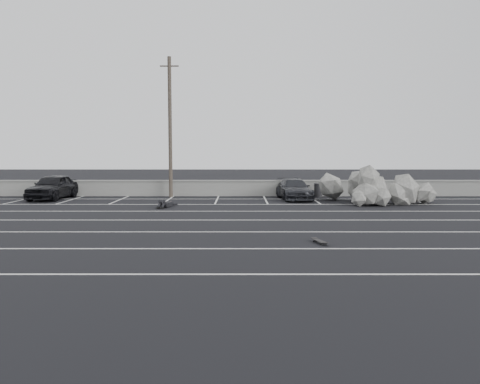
{
  "coord_description": "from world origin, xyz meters",
  "views": [
    {
      "loc": [
        2.43,
        -17.15,
        2.99
      ],
      "look_at": [
        2.43,
        5.61,
        1.0
      ],
      "focal_mm": 35.0,
      "sensor_mm": 36.0,
      "label": 1
    }
  ],
  "objects_px": {
    "trash_bin": "(318,190)",
    "skateboard": "(320,241)",
    "riprap_pile": "(380,193)",
    "utility_pole": "(170,127)",
    "person": "(168,202)",
    "car_right": "(294,189)",
    "car_left": "(53,187)"
  },
  "relations": [
    {
      "from": "person",
      "to": "skateboard",
      "type": "relative_size",
      "value": 3.08
    },
    {
      "from": "utility_pole",
      "to": "person",
      "type": "distance_m",
      "value": 6.79
    },
    {
      "from": "car_right",
      "to": "skateboard",
      "type": "height_order",
      "value": "car_right"
    },
    {
      "from": "person",
      "to": "skateboard",
      "type": "xyz_separation_m",
      "value": [
        6.52,
        -10.17,
        -0.16
      ]
    },
    {
      "from": "utility_pole",
      "to": "car_left",
      "type": "bearing_deg",
      "value": -170.55
    },
    {
      "from": "car_left",
      "to": "trash_bin",
      "type": "height_order",
      "value": "car_left"
    },
    {
      "from": "car_right",
      "to": "person",
      "type": "bearing_deg",
      "value": -157.69
    },
    {
      "from": "car_right",
      "to": "utility_pole",
      "type": "xyz_separation_m",
      "value": [
        -7.88,
        1.35,
        3.92
      ]
    },
    {
      "from": "riprap_pile",
      "to": "utility_pole",
      "type": "bearing_deg",
      "value": 163.91
    },
    {
      "from": "car_right",
      "to": "skateboard",
      "type": "xyz_separation_m",
      "value": [
        -0.78,
        -14.02,
        -0.56
      ]
    },
    {
      "from": "person",
      "to": "utility_pole",
      "type": "bearing_deg",
      "value": 107.82
    },
    {
      "from": "riprap_pile",
      "to": "skateboard",
      "type": "relative_size",
      "value": 8.23
    },
    {
      "from": "car_right",
      "to": "skateboard",
      "type": "distance_m",
      "value": 14.05
    },
    {
      "from": "trash_bin",
      "to": "skateboard",
      "type": "height_order",
      "value": "trash_bin"
    },
    {
      "from": "person",
      "to": "skateboard",
      "type": "height_order",
      "value": "person"
    },
    {
      "from": "trash_bin",
      "to": "skateboard",
      "type": "bearing_deg",
      "value": -99.27
    },
    {
      "from": "utility_pole",
      "to": "person",
      "type": "bearing_deg",
      "value": -83.59
    },
    {
      "from": "utility_pole",
      "to": "trash_bin",
      "type": "bearing_deg",
      "value": -0.09
    },
    {
      "from": "riprap_pile",
      "to": "skateboard",
      "type": "bearing_deg",
      "value": -114.94
    },
    {
      "from": "utility_pole",
      "to": "trash_bin",
      "type": "height_order",
      "value": "utility_pole"
    },
    {
      "from": "car_right",
      "to": "utility_pole",
      "type": "height_order",
      "value": "utility_pole"
    },
    {
      "from": "car_left",
      "to": "riprap_pile",
      "type": "height_order",
      "value": "car_left"
    },
    {
      "from": "car_right",
      "to": "riprap_pile",
      "type": "bearing_deg",
      "value": -31.33
    },
    {
      "from": "trash_bin",
      "to": "car_right",
      "type": "bearing_deg",
      "value": -142.25
    },
    {
      "from": "car_left",
      "to": "person",
      "type": "relative_size",
      "value": 1.85
    },
    {
      "from": "utility_pole",
      "to": "skateboard",
      "type": "distance_m",
      "value": 17.52
    },
    {
      "from": "trash_bin",
      "to": "person",
      "type": "xyz_separation_m",
      "value": [
        -9.03,
        -5.18,
        -0.23
      ]
    },
    {
      "from": "person",
      "to": "trash_bin",
      "type": "bearing_deg",
      "value": 41.29
    },
    {
      "from": "person",
      "to": "skateboard",
      "type": "bearing_deg",
      "value": -45.92
    },
    {
      "from": "car_left",
      "to": "skateboard",
      "type": "xyz_separation_m",
      "value": [
        14.31,
        -14.17,
        -0.7
      ]
    },
    {
      "from": "utility_pole",
      "to": "trash_bin",
      "type": "xyz_separation_m",
      "value": [
        9.61,
        -0.02,
        -4.1
      ]
    },
    {
      "from": "utility_pole",
      "to": "person",
      "type": "relative_size",
      "value": 3.66
    }
  ]
}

